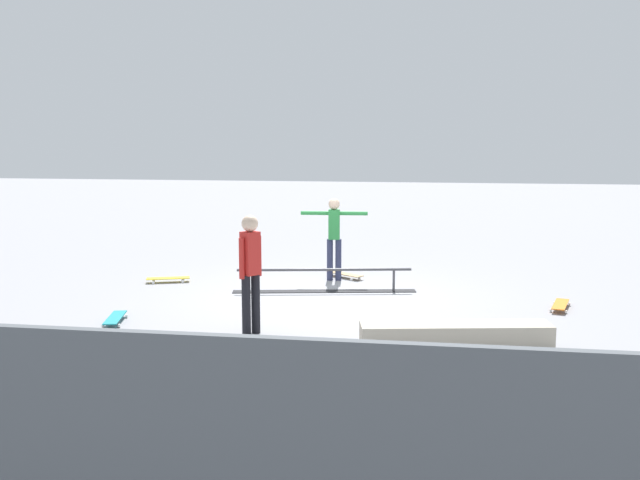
{
  "coord_description": "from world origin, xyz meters",
  "views": [
    {
      "loc": [
        -1.71,
        11.87,
        2.77
      ],
      "look_at": [
        0.12,
        0.07,
        1.0
      ],
      "focal_mm": 40.23,
      "sensor_mm": 36.0,
      "label": 1
    }
  ],
  "objects_px": {
    "bystander_red_shirt": "(250,267)",
    "loose_skateboard_teal": "(115,318)",
    "trash_bin": "(507,458)",
    "skater_main": "(334,233)",
    "grind_rail": "(324,281)",
    "loose_skateboard_orange": "(560,305)",
    "loose_skateboard_yellow": "(168,278)",
    "skateboard_main": "(345,274)",
    "skate_ledge": "(455,335)"
  },
  "relations": [
    {
      "from": "skater_main",
      "to": "bystander_red_shirt",
      "type": "distance_m",
      "value": 3.92
    },
    {
      "from": "grind_rail",
      "to": "loose_skateboard_yellow",
      "type": "bearing_deg",
      "value": -16.89
    },
    {
      "from": "skate_ledge",
      "to": "bystander_red_shirt",
      "type": "xyz_separation_m",
      "value": [
        2.8,
        -0.21,
        0.79
      ]
    },
    {
      "from": "loose_skateboard_orange",
      "to": "loose_skateboard_yellow",
      "type": "height_order",
      "value": "same"
    },
    {
      "from": "grind_rail",
      "to": "skater_main",
      "type": "height_order",
      "value": "skater_main"
    },
    {
      "from": "grind_rail",
      "to": "loose_skateboard_orange",
      "type": "xyz_separation_m",
      "value": [
        -3.92,
        0.69,
        -0.11
      ]
    },
    {
      "from": "loose_skateboard_yellow",
      "to": "bystander_red_shirt",
      "type": "bearing_deg",
      "value": -71.99
    },
    {
      "from": "skateboard_main",
      "to": "loose_skateboard_orange",
      "type": "bearing_deg",
      "value": 7.44
    },
    {
      "from": "bystander_red_shirt",
      "to": "loose_skateboard_teal",
      "type": "height_order",
      "value": "bystander_red_shirt"
    },
    {
      "from": "skate_ledge",
      "to": "skater_main",
      "type": "distance_m",
      "value": 4.68
    },
    {
      "from": "loose_skateboard_yellow",
      "to": "trash_bin",
      "type": "distance_m",
      "value": 9.34
    },
    {
      "from": "grind_rail",
      "to": "bystander_red_shirt",
      "type": "distance_m",
      "value": 3.01
    },
    {
      "from": "bystander_red_shirt",
      "to": "loose_skateboard_teal",
      "type": "distance_m",
      "value": 2.33
    },
    {
      "from": "skateboard_main",
      "to": "grind_rail",
      "type": "bearing_deg",
      "value": -64.39
    },
    {
      "from": "grind_rail",
      "to": "trash_bin",
      "type": "distance_m",
      "value": 7.62
    },
    {
      "from": "skate_ledge",
      "to": "skateboard_main",
      "type": "bearing_deg",
      "value": -65.5
    },
    {
      "from": "skate_ledge",
      "to": "bystander_red_shirt",
      "type": "distance_m",
      "value": 2.92
    },
    {
      "from": "bystander_red_shirt",
      "to": "loose_skateboard_yellow",
      "type": "bearing_deg",
      "value": 74.17
    },
    {
      "from": "grind_rail",
      "to": "loose_skateboard_orange",
      "type": "distance_m",
      "value": 3.98
    },
    {
      "from": "trash_bin",
      "to": "loose_skateboard_teal",
      "type": "bearing_deg",
      "value": -41.9
    },
    {
      "from": "loose_skateboard_orange",
      "to": "loose_skateboard_teal",
      "type": "relative_size",
      "value": 1.0
    },
    {
      "from": "skateboard_main",
      "to": "loose_skateboard_orange",
      "type": "distance_m",
      "value": 4.19
    },
    {
      "from": "loose_skateboard_yellow",
      "to": "loose_skateboard_teal",
      "type": "distance_m",
      "value": 2.94
    },
    {
      "from": "loose_skateboard_orange",
      "to": "grind_rail",
      "type": "bearing_deg",
      "value": 95.3
    },
    {
      "from": "loose_skateboard_yellow",
      "to": "trash_bin",
      "type": "bearing_deg",
      "value": -73.37
    },
    {
      "from": "skate_ledge",
      "to": "skateboard_main",
      "type": "distance_m",
      "value": 4.76
    },
    {
      "from": "skater_main",
      "to": "loose_skateboard_teal",
      "type": "relative_size",
      "value": 1.91
    },
    {
      "from": "bystander_red_shirt",
      "to": "loose_skateboard_orange",
      "type": "xyz_separation_m",
      "value": [
        -4.53,
        -2.16,
        -0.87
      ]
    },
    {
      "from": "grind_rail",
      "to": "trash_bin",
      "type": "height_order",
      "value": "trash_bin"
    },
    {
      "from": "loose_skateboard_orange",
      "to": "loose_skateboard_yellow",
      "type": "relative_size",
      "value": 1.0
    },
    {
      "from": "grind_rail",
      "to": "trash_bin",
      "type": "bearing_deg",
      "value": 98.26
    },
    {
      "from": "loose_skateboard_orange",
      "to": "skate_ledge",
      "type": "bearing_deg",
      "value": 159.22
    },
    {
      "from": "grind_rail",
      "to": "loose_skateboard_yellow",
      "type": "relative_size",
      "value": 3.94
    },
    {
      "from": "grind_rail",
      "to": "skateboard_main",
      "type": "bearing_deg",
      "value": -110.02
    },
    {
      "from": "skate_ledge",
      "to": "loose_skateboard_yellow",
      "type": "distance_m",
      "value": 6.24
    },
    {
      "from": "skater_main",
      "to": "loose_skateboard_yellow",
      "type": "height_order",
      "value": "skater_main"
    },
    {
      "from": "bystander_red_shirt",
      "to": "skater_main",
      "type": "bearing_deg",
      "value": 27.56
    },
    {
      "from": "loose_skateboard_yellow",
      "to": "skate_ledge",
      "type": "bearing_deg",
      "value": -52.29
    },
    {
      "from": "loose_skateboard_teal",
      "to": "trash_bin",
      "type": "xyz_separation_m",
      "value": [
        -5.17,
        4.64,
        0.36
      ]
    },
    {
      "from": "trash_bin",
      "to": "skater_main",
      "type": "bearing_deg",
      "value": -73.85
    },
    {
      "from": "skateboard_main",
      "to": "loose_skateboard_orange",
      "type": "height_order",
      "value": "same"
    },
    {
      "from": "grind_rail",
      "to": "trash_bin",
      "type": "relative_size",
      "value": 3.77
    },
    {
      "from": "grind_rail",
      "to": "skate_ledge",
      "type": "height_order",
      "value": "grind_rail"
    },
    {
      "from": "skater_main",
      "to": "loose_skateboard_teal",
      "type": "bearing_deg",
      "value": 47.96
    },
    {
      "from": "grind_rail",
      "to": "loose_skateboard_teal",
      "type": "distance_m",
      "value": 3.77
    },
    {
      "from": "loose_skateboard_teal",
      "to": "trash_bin",
      "type": "height_order",
      "value": "trash_bin"
    },
    {
      "from": "skateboard_main",
      "to": "bystander_red_shirt",
      "type": "bearing_deg",
      "value": -66.02
    },
    {
      "from": "loose_skateboard_teal",
      "to": "skateboard_main",
      "type": "bearing_deg",
      "value": 129.46
    },
    {
      "from": "loose_skateboard_orange",
      "to": "loose_skateboard_teal",
      "type": "bearing_deg",
      "value": 121.07
    },
    {
      "from": "skate_ledge",
      "to": "loose_skateboard_yellow",
      "type": "height_order",
      "value": "skate_ledge"
    }
  ]
}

